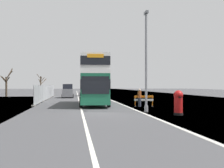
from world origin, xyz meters
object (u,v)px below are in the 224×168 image
at_px(double_decker_bus, 94,80).
at_px(red_pillar_postbox, 178,102).
at_px(car_oncoming_near, 68,91).
at_px(roadworks_barrier, 144,100).
at_px(pedestrian_at_kerb, 140,98).
at_px(car_receding_mid, 85,91).
at_px(lamppost_foreground, 146,65).

xyz_separation_m(double_decker_bus, red_pillar_postbox, (5.07, -10.32, -1.68)).
bearing_deg(red_pillar_postbox, car_oncoming_near, 107.26).
distance_m(roadworks_barrier, pedestrian_at_kerb, 0.46).
bearing_deg(double_decker_bus, red_pillar_postbox, -63.85).
bearing_deg(pedestrian_at_kerb, red_pillar_postbox, -82.43).
bearing_deg(car_receding_mid, car_oncoming_near, -113.25).
bearing_deg(double_decker_bus, pedestrian_at_kerb, -37.75).
distance_m(lamppost_foreground, car_receding_mid, 32.02).
bearing_deg(pedestrian_at_kerb, roadworks_barrier, -0.57).
height_order(lamppost_foreground, pedestrian_at_kerb, lamppost_foreground).
xyz_separation_m(red_pillar_postbox, pedestrian_at_kerb, (-0.95, 7.13, -0.07)).
bearing_deg(car_oncoming_near, red_pillar_postbox, -72.74).
distance_m(lamppost_foreground, red_pillar_postbox, 3.92).
height_order(double_decker_bus, roadworks_barrier, double_decker_bus).
bearing_deg(red_pillar_postbox, roadworks_barrier, 94.23).
bearing_deg(pedestrian_at_kerb, car_oncoming_near, 110.58).
bearing_deg(roadworks_barrier, double_decker_bus, 144.87).
relative_size(car_receding_mid, pedestrian_at_kerb, 2.63).
relative_size(lamppost_foreground, pedestrian_at_kerb, 4.49).
height_order(car_oncoming_near, pedestrian_at_kerb, car_oncoming_near).
bearing_deg(roadworks_barrier, pedestrian_at_kerb, 179.43).
distance_m(red_pillar_postbox, car_oncoming_near, 28.03).
xyz_separation_m(roadworks_barrier, car_receding_mid, (-4.69, 26.85, 0.26)).
xyz_separation_m(roadworks_barrier, pedestrian_at_kerb, (-0.42, 0.00, 0.18)).
bearing_deg(double_decker_bus, car_oncoming_near, 101.17).
height_order(double_decker_bus, lamppost_foreground, lamppost_foreground).
relative_size(roadworks_barrier, pedestrian_at_kerb, 1.07).
distance_m(double_decker_bus, car_receding_mid, 23.72).
height_order(double_decker_bus, car_receding_mid, double_decker_bus).
bearing_deg(car_oncoming_near, pedestrian_at_kerb, -69.42).
height_order(roadworks_barrier, car_receding_mid, car_receding_mid).
bearing_deg(car_receding_mid, red_pillar_postbox, -81.27).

